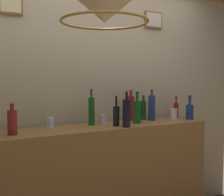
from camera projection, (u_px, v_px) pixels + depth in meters
The scene contains 16 objects.
panelled_rear_partition at pixel (96, 91), 2.75m from camera, with size 3.60×0.15×2.65m.
bar_shelf_unit at pixel (110, 184), 2.56m from camera, with size 1.91×0.43×1.10m, color olive.
liquor_bottle_gin at pixel (137, 111), 2.61m from camera, with size 0.07×0.07×0.30m.
liquor_bottle_port at pixel (152, 108), 2.79m from camera, with size 0.07×0.07×0.31m.
liquor_bottle_sherry at pixel (116, 115), 2.46m from camera, with size 0.06×0.06×0.27m.
liquor_bottle_rye at pixel (91, 111), 2.50m from camera, with size 0.06×0.06×0.33m.
liquor_bottle_amaro at pixel (127, 113), 2.40m from camera, with size 0.07×0.07×0.31m.
liquor_bottle_brandy at pixel (131, 108), 2.79m from camera, with size 0.07×0.07×0.31m.
liquor_bottle_rum at pixel (176, 109), 3.04m from camera, with size 0.05×0.05×0.23m.
liquor_bottle_vermouth at pixel (190, 111), 2.86m from camera, with size 0.08×0.08×0.25m.
liquor_bottle_tequila at pixel (143, 110), 2.84m from camera, with size 0.05×0.05×0.25m.
liquor_bottle_bourbon at pixel (12, 122), 2.08m from camera, with size 0.07×0.07×0.25m.
glass_tumbler_rocks at pixel (50, 123), 2.36m from camera, with size 0.06×0.06×0.09m.
glass_tumbler_highball at pixel (174, 114), 2.91m from camera, with size 0.08×0.08×0.11m.
glass_tumbler_shot at pixel (103, 120), 2.57m from camera, with size 0.06×0.06×0.08m.
pendant_lamp at pixel (104, 5), 1.68m from camera, with size 0.54×0.54×0.66m.
Camera 1 is at (-1.13, -1.42, 1.53)m, focal length 44.48 mm.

